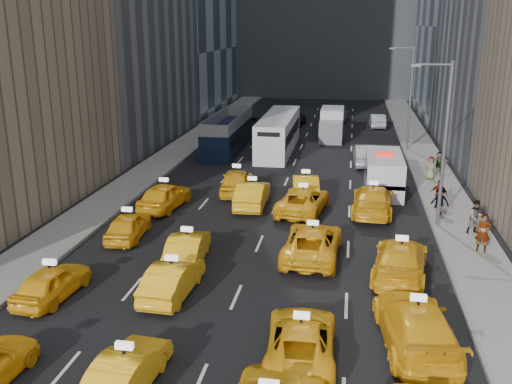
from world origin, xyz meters
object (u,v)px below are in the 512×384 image
Objects in this scene: double_decker at (228,133)px; taxi_1 at (126,371)px; nypd_van at (384,174)px; city_bus at (279,133)px; box_truck at (332,124)px; pedestrian_0 at (483,233)px.

taxi_1 is at bearing -77.12° from double_decker.
nypd_van is 16.80m from double_decker.
city_bus reaches higher than nypd_van.
double_decker is 1.73× the size of box_truck.
box_truck is at bearing 43.45° from double_decker.
double_decker is 11.14m from box_truck.
pedestrian_0 is at bearing -60.11° from nypd_van.
nypd_van is 0.58× the size of double_decker.
double_decker is 27.20m from pedestrian_0.
nypd_van is 3.32× the size of pedestrian_0.
pedestrian_0 is at bearing -130.14° from taxi_1.
nypd_van is 1.01× the size of box_truck.
pedestrian_0 is (12.97, 13.08, 0.45)m from taxi_1.
city_bus is at bearing 134.74° from nypd_van.
double_decker reaches higher than box_truck.
nypd_van reaches higher than taxi_1.
city_bus reaches higher than box_truck.
taxi_1 is 0.64× the size of box_truck.
taxi_1 is 25.03m from nypd_van.
double_decker reaches higher than nypd_van.
taxi_1 is 0.37× the size of double_decker.
box_truck is at bearing 110.92° from nypd_van.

